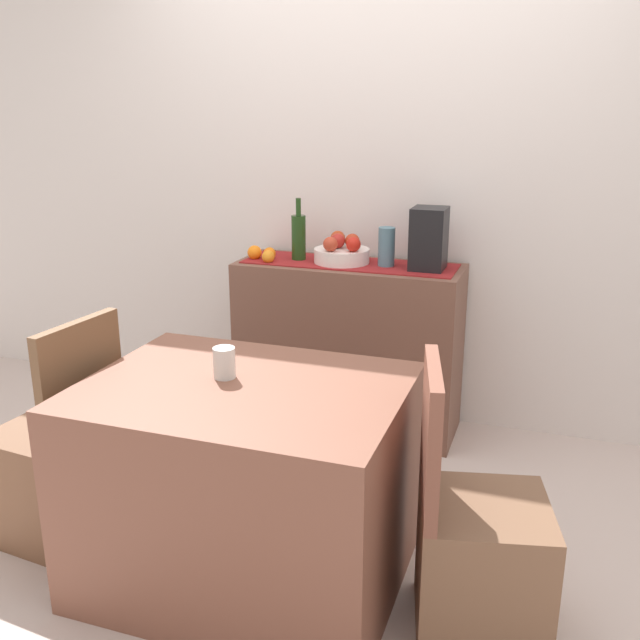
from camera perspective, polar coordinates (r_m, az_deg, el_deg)
name	(u,v)px	position (r m, az deg, el deg)	size (l,w,h in m)	color
ground_plane	(298,519)	(3.06, -1.81, -15.59)	(6.40, 6.40, 0.02)	beige
room_wall_rear	(378,162)	(3.72, 4.63, 12.49)	(6.40, 0.06, 2.70)	silver
sideboard_console	(348,347)	(3.68, 2.28, -2.14)	(1.13, 0.42, 0.87)	brown
table_runner	(349,264)	(3.56, 2.36, 4.53)	(1.06, 0.32, 0.01)	maroon
fruit_bowl	(342,256)	(3.56, 1.75, 5.17)	(0.28, 0.28, 0.07)	white
apple_front	(338,241)	(3.56, 1.41, 6.34)	(0.07, 0.07, 0.07)	#B02720
apple_rear	(352,241)	(3.56, 2.60, 6.32)	(0.07, 0.07, 0.07)	#B03319
apple_left	(330,244)	(3.48, 0.84, 6.08)	(0.07, 0.07, 0.07)	#B73B24
apple_right	(338,238)	(3.63, 1.43, 6.56)	(0.07, 0.07, 0.07)	#AB3A18
apple_upper	(353,244)	(3.47, 2.68, 6.06)	(0.07, 0.07, 0.07)	red
wine_bottle	(299,237)	(3.62, -1.72, 6.67)	(0.07, 0.07, 0.32)	#1F3E16
coffee_maker	(429,239)	(3.44, 8.69, 6.41)	(0.16, 0.18, 0.30)	black
ceramic_vase	(386,247)	(3.49, 5.33, 5.80)	(0.08, 0.08, 0.19)	slate
orange_loose_far	(268,257)	(3.58, -4.16, 5.06)	(0.06, 0.06, 0.06)	orange
orange_loose_near_bowl	(255,253)	(3.67, -5.25, 5.39)	(0.07, 0.07, 0.07)	orange
orange_loose_end	(270,254)	(3.66, -4.05, 5.32)	(0.06, 0.06, 0.06)	orange
dining_table	(246,484)	(2.56, -5.90, -12.87)	(1.07, 0.82, 0.74)	brown
coffee_cup	(224,363)	(2.45, -7.66, -3.40)	(0.08, 0.08, 0.11)	silver
chair_near_window	(59,473)	(3.00, -20.14, -11.40)	(0.44, 0.44, 0.90)	brown
chair_by_corner	(477,556)	(2.43, 12.43, -17.91)	(0.48, 0.48, 0.90)	brown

